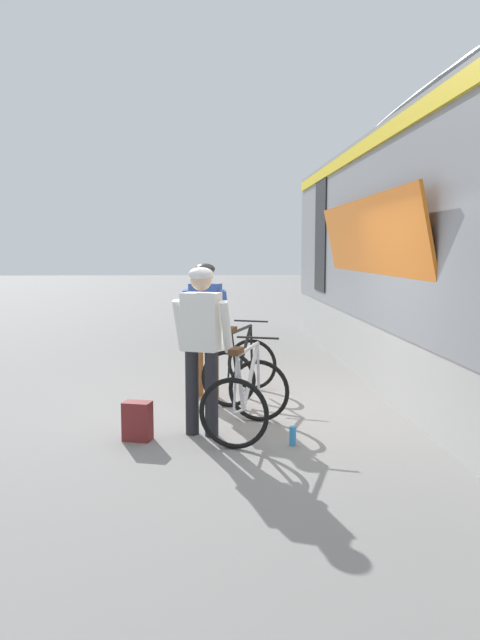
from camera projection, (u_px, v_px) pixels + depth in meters
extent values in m
plane|color=gray|center=(264.00, 411.00, 7.46)|extent=(80.00, 80.00, 0.00)
cube|color=orange|center=(370.00, 260.00, 8.64)|extent=(0.39, 4.98, 1.67)
cube|color=yellow|center=(428.00, 105.00, 6.34)|extent=(0.04, 16.85, 0.20)
cube|color=black|center=(395.00, 224.00, 7.45)|extent=(0.04, 1.10, 0.80)
cube|color=black|center=(321.00, 234.00, 12.45)|extent=(0.03, 1.10, 2.29)
cylinder|color=#935B2D|center=(198.00, 363.00, 8.18)|extent=(0.14, 0.14, 0.90)
cylinder|color=#935B2D|center=(213.00, 364.00, 8.11)|extent=(0.14, 0.14, 0.90)
cube|color=#2D4C9E|center=(205.00, 307.00, 8.06)|extent=(0.44, 0.37, 0.60)
cylinder|color=#2D4C9E|center=(189.00, 309.00, 8.19)|extent=(0.18, 0.27, 0.56)
cylinder|color=#2D4C9E|center=(225.00, 311.00, 8.01)|extent=(0.18, 0.27, 0.56)
sphere|color=beige|center=(205.00, 274.00, 8.01)|extent=(0.22, 0.22, 0.22)
ellipsoid|color=black|center=(205.00, 269.00, 8.00)|extent=(0.34, 0.35, 0.14)
cylinder|color=#232328|center=(192.00, 392.00, 6.49)|extent=(0.14, 0.14, 0.90)
cylinder|color=#232328|center=(212.00, 394.00, 6.42)|extent=(0.14, 0.14, 0.90)
cube|color=white|center=(201.00, 322.00, 6.37)|extent=(0.44, 0.36, 0.60)
cylinder|color=white|center=(180.00, 325.00, 6.49)|extent=(0.18, 0.27, 0.56)
cylinder|color=white|center=(226.00, 327.00, 6.33)|extent=(0.18, 0.27, 0.56)
sphere|color=beige|center=(201.00, 280.00, 6.32)|extent=(0.22, 0.22, 0.22)
ellipsoid|color=white|center=(201.00, 274.00, 6.31)|extent=(0.34, 0.35, 0.14)
torus|color=black|center=(252.00, 364.00, 8.58)|extent=(0.68, 0.30, 0.71)
torus|color=black|center=(228.00, 379.00, 7.62)|extent=(0.68, 0.30, 0.71)
cylinder|color=black|center=(244.00, 351.00, 8.22)|extent=(0.27, 0.62, 0.63)
cylinder|color=black|center=(242.00, 329.00, 8.07)|extent=(0.34, 0.81, 0.04)
cylinder|color=black|center=(234.00, 356.00, 7.81)|extent=(0.13, 0.27, 0.62)
cylinder|color=black|center=(233.00, 378.00, 7.79)|extent=(0.15, 0.35, 0.08)
cylinder|color=black|center=(230.00, 356.00, 7.64)|extent=(0.07, 0.14, 0.56)
cylinder|color=black|center=(251.00, 345.00, 8.53)|extent=(0.06, 0.09, 0.55)
cylinder|color=black|center=(251.00, 321.00, 8.47)|extent=(0.46, 0.19, 0.02)
cube|color=#4C2D19|center=(230.00, 330.00, 7.63)|extent=(0.18, 0.26, 0.06)
torus|color=black|center=(259.00, 391.00, 6.98)|extent=(0.69, 0.27, 0.71)
torus|color=black|center=(234.00, 413.00, 6.01)|extent=(0.69, 0.27, 0.71)
cylinder|color=silver|center=(251.00, 375.00, 6.61)|extent=(0.25, 0.62, 0.63)
cylinder|color=silver|center=(248.00, 349.00, 6.47)|extent=(0.31, 0.82, 0.04)
cylinder|color=silver|center=(240.00, 383.00, 6.21)|extent=(0.13, 0.27, 0.62)
cylinder|color=silver|center=(239.00, 412.00, 6.18)|extent=(0.14, 0.35, 0.08)
cylinder|color=silver|center=(235.00, 384.00, 6.03)|extent=(0.07, 0.14, 0.56)
cylinder|color=silver|center=(258.00, 367.00, 6.93)|extent=(0.06, 0.09, 0.55)
cylinder|color=black|center=(258.00, 338.00, 6.87)|extent=(0.46, 0.18, 0.02)
cube|color=#4C2D19|center=(236.00, 351.00, 6.03)|extent=(0.17, 0.26, 0.06)
cube|color=maroon|center=(137.00, 421.00, 6.30)|extent=(0.32, 0.25, 0.40)
cylinder|color=#338CCC|center=(293.00, 436.00, 6.15)|extent=(0.07, 0.07, 0.19)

